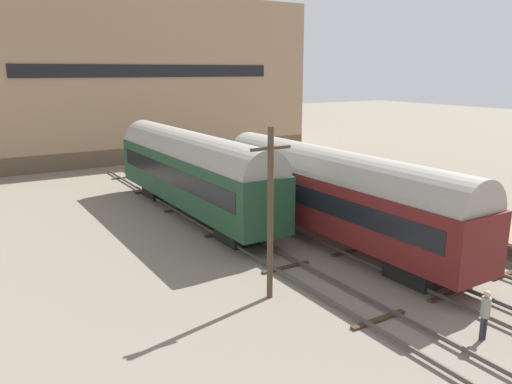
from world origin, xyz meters
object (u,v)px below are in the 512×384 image
Objects in this scene: train_car_green at (191,168)px; person_worker at (485,310)px; bench at (446,206)px; utility_pole at (270,211)px; train_car_maroon at (333,191)px.

train_car_green is 19.48m from person_worker.
utility_pole is (-13.62, -2.10, 2.22)m from bench.
utility_pole reaches higher than bench.
bench is 0.76× the size of person_worker.
train_car_maroon reaches higher than bench.
train_car_maroon is 2.54× the size of utility_pole.
utility_pole reaches higher than person_worker.
train_car_maroon reaches higher than person_worker.
train_car_maroon is 7.48m from bench.
bench is (7.14, -1.70, -1.46)m from train_car_maroon.
train_car_green is at bearing 137.10° from bench.
train_car_green is 12.81m from utility_pole.
person_worker is at bearing -136.33° from bench.
bench is at bearing -42.90° from train_car_green.
train_car_maroon is 9.71m from train_car_green.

